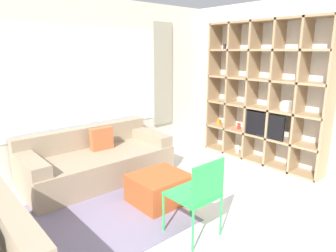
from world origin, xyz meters
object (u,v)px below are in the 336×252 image
(ottoman, at_px, (159,188))
(folding_chair, at_px, (199,192))
(shelving_unit, at_px, (264,94))
(couch_main, at_px, (97,161))

(ottoman, height_order, folding_chair, folding_chair)
(shelving_unit, relative_size, couch_main, 1.11)
(couch_main, relative_size, ottoman, 3.16)
(ottoman, bearing_deg, shelving_unit, 0.05)
(shelving_unit, height_order, folding_chair, shelving_unit)
(shelving_unit, relative_size, folding_chair, 2.75)
(ottoman, distance_m, folding_chair, 0.93)
(shelving_unit, bearing_deg, ottoman, -179.95)
(couch_main, distance_m, folding_chair, 2.04)
(shelving_unit, bearing_deg, folding_chair, -161.04)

